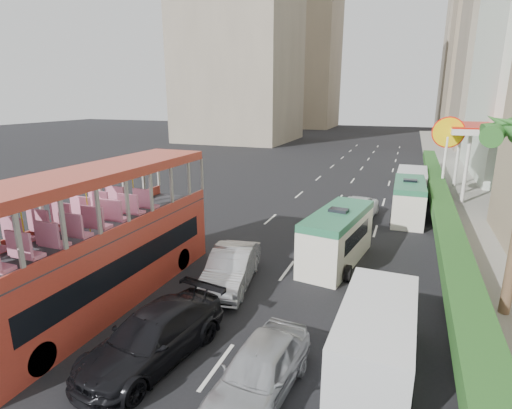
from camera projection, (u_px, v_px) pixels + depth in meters
The scene contains 17 objects.
ground_plane at pixel (255, 332), 13.11m from camera, with size 200.00×200.00×0.00m, color black.
double_decker_bus at pixel (102, 237), 14.52m from camera, with size 2.50×11.00×5.06m, color #B83929.
car_silver_lane_a at pixel (231, 285), 16.43m from camera, with size 1.61×4.62×1.52m, color #ADB0B4.
car_silver_lane_b at pixel (260, 393), 10.41m from camera, with size 1.68×4.18×1.42m, color #ADB0B4.
car_black at pixel (155, 358), 11.80m from camera, with size 2.07×5.09×1.48m, color black.
van_asset at pixel (356, 219), 25.29m from camera, with size 2.13×4.62×1.28m, color silver.
minibus_near at pixel (337, 237), 18.40m from camera, with size 1.84×5.52×2.45m, color silver.
minibus_far at pixel (408, 200), 25.01m from camera, with size 1.80×5.41×2.40m, color silver.
panel_van_near at pixel (376, 338), 11.11m from camera, with size 1.96×4.89×1.96m, color silver.
panel_van_far at pixel (411, 184), 30.38m from camera, with size 2.10×5.25×2.10m, color silver.
sidewalk at pixel (468, 190), 32.51m from camera, with size 6.00×120.00×0.18m, color #99968C.
kerb_wall at pixel (439, 217), 23.41m from camera, with size 0.30×44.00×1.00m, color silver.
hedge at pixel (441, 203), 23.19m from camera, with size 1.10×44.00×0.70m, color #2D6626.
shell_station at pixel (491, 162), 29.66m from camera, with size 6.50×8.00×5.50m, color silver.
tower_far_a at pixel (495, 17), 75.37m from camera, with size 14.00×14.00×44.00m, color tan.
tower_far_b at pixel (477, 43), 95.72m from camera, with size 14.00×14.00×40.00m, color gray.
tower_left_b at pixel (304, 30), 95.79m from camera, with size 16.00×16.00×46.00m, color tan.
Camera 1 is at (4.16, -10.78, 7.49)m, focal length 28.00 mm.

